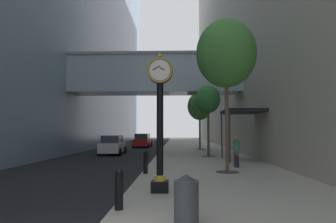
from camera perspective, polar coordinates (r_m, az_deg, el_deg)
ground_plane at (r=31.93m, az=-1.27°, el=-7.30°), size 110.00×110.00×0.00m
sidewalk_right at (r=34.92m, az=4.88°, el=-6.84°), size 7.13×80.00×0.14m
street_clock at (r=9.93m, az=-1.50°, el=-0.68°), size 0.84×0.55×4.48m
bollard_nearest at (r=7.95m, az=-9.09°, el=-13.84°), size 0.22×0.22×1.03m
bollard_third at (r=14.22m, az=-4.20°, el=-9.28°), size 0.22×0.22×1.03m
street_tree_near at (r=15.25m, az=10.75°, el=10.48°), size 2.87×2.87×7.31m
street_tree_mid_near at (r=23.58m, az=7.46°, el=2.17°), size 1.86×1.86×5.41m
street_tree_mid_far at (r=32.26m, az=5.91°, el=0.96°), size 2.54×2.54×5.96m
trash_bin at (r=6.64m, az=3.42°, el=-15.95°), size 0.53×0.53×1.05m
pedestrian_walking at (r=16.82m, az=12.63°, el=-7.17°), size 0.37×0.47×1.66m
storefront_awning at (r=20.63m, az=13.54°, el=-0.15°), size 2.40×3.60×3.30m
car_silver_near at (r=27.28m, az=-10.27°, el=-6.19°), size 2.01×4.19×1.67m
car_red_mid at (r=38.26m, az=-4.75°, el=-5.43°), size 2.15×4.25×1.69m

